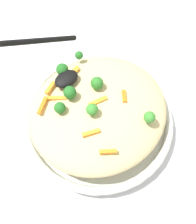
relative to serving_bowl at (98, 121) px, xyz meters
The scene contains 19 objects.
ground_plane 0.02m from the serving_bowl, ahead, with size 2.40×2.40×0.00m, color silver.
serving_bowl is the anchor object (origin of this frame).
pasta_mound 0.05m from the serving_bowl, ahead, with size 0.32×0.29×0.08m, color #DBC689.
carrot_piece_0 0.14m from the serving_bowl, 58.79° to the left, with size 0.03×0.01×0.01m, color orange.
carrot_piece_1 0.11m from the serving_bowl, 152.70° to the left, with size 0.03×0.01×0.01m, color orange.
carrot_piece_2 0.09m from the serving_bowl, ahead, with size 0.04×0.01×0.01m, color orange.
carrot_piece_3 0.14m from the serving_bowl, 38.12° to the right, with size 0.04×0.01×0.01m, color orange.
carrot_piece_4 0.14m from the serving_bowl, 61.09° to the right, with size 0.03×0.01×0.01m, color orange.
carrot_piece_5 0.13m from the serving_bowl, 96.59° to the right, with size 0.03×0.01×0.01m, color orange.
carrot_piece_6 0.12m from the serving_bowl, 48.82° to the right, with size 0.04×0.01×0.01m, color orange.
carrot_piece_7 0.11m from the serving_bowl, 37.83° to the left, with size 0.04×0.01×0.01m, color orange.
broccoli_floret_0 0.11m from the serving_bowl, 128.03° to the right, with size 0.03×0.03×0.03m.
broccoli_floret_1 0.13m from the serving_bowl, 27.25° to the right, with size 0.02×0.02×0.03m.
broccoli_floret_2 0.11m from the serving_bowl, 25.43° to the left, with size 0.02×0.02×0.03m.
broccoli_floret_3 0.15m from the serving_bowl, 116.86° to the left, with size 0.02×0.02×0.03m.
broccoli_floret_4 0.16m from the serving_bowl, 111.55° to the right, with size 0.02×0.02×0.02m.
broccoli_floret_5 0.12m from the serving_bowl, 53.35° to the right, with size 0.03×0.03×0.03m.
broccoli_floret_6 0.15m from the serving_bowl, 85.85° to the right, with size 0.03×0.03×0.03m.
serving_spoon 0.17m from the serving_bowl, 82.74° to the right, with size 0.18×0.11×0.11m.
Camera 1 is at (0.19, 0.22, 0.60)m, focal length 43.65 mm.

